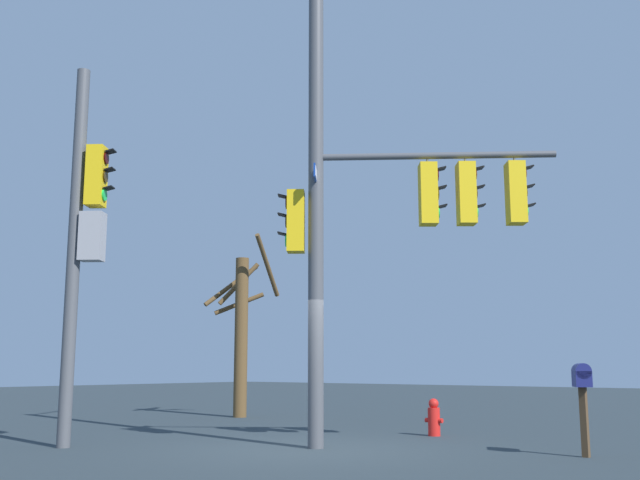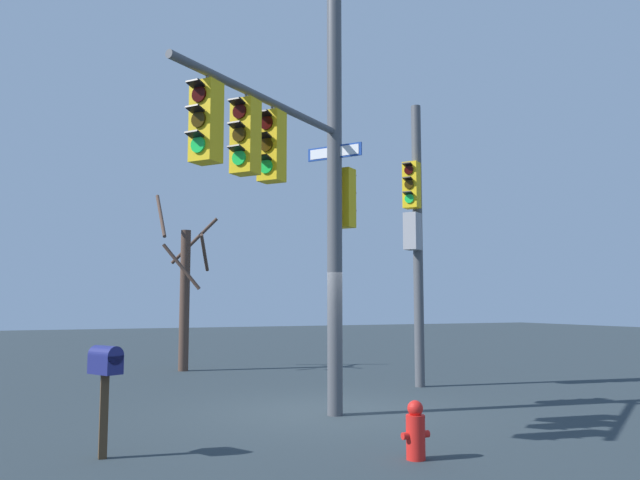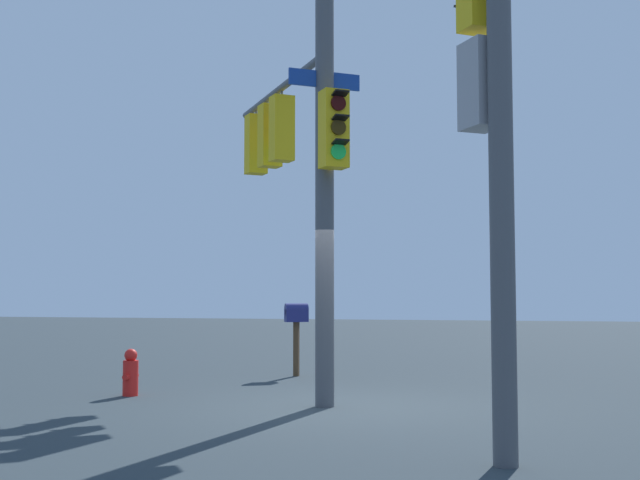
{
  "view_description": "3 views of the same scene",
  "coord_description": "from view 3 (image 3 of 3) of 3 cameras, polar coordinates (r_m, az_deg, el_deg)",
  "views": [
    {
      "loc": [
        8.16,
        -9.84,
        1.36
      ],
      "look_at": [
        0.4,
        -0.07,
        3.47
      ],
      "focal_mm": 42.04,
      "sensor_mm": 36.0,
      "label": 1
    },
    {
      "loc": [
        4.84,
        10.44,
        1.95
      ],
      "look_at": [
        0.26,
        0.17,
        3.08
      ],
      "focal_mm": 35.33,
      "sensor_mm": 36.0,
      "label": 2
    },
    {
      "loc": [
        -11.09,
        -2.52,
        1.57
      ],
      "look_at": [
        -0.5,
        0.22,
        2.32
      ],
      "focal_mm": 45.12,
      "sensor_mm": 36.0,
      "label": 3
    }
  ],
  "objects": [
    {
      "name": "secondary_pole_assembly",
      "position": [
        8.08,
        12.1,
        11.51
      ],
      "size": [
        0.71,
        0.58,
        6.76
      ],
      "rotation": [
        0.0,
        0.0,
        0.62
      ],
      "color": "#4C4F54",
      "rests_on": "ground"
    },
    {
      "name": "mailbox",
      "position": [
        15.74,
        -1.69,
        -5.61
      ],
      "size": [
        0.42,
        0.5,
        1.41
      ],
      "rotation": [
        0.0,
        0.0,
        0.5
      ],
      "color": "#4C3823",
      "rests_on": "ground"
    },
    {
      "name": "fire_hydrant",
      "position": [
        13.07,
        -13.29,
        -9.21
      ],
      "size": [
        0.38,
        0.24,
        0.73
      ],
      "color": "red",
      "rests_on": "ground"
    },
    {
      "name": "ground_plane",
      "position": [
        11.48,
        1.73,
        -11.79
      ],
      "size": [
        80.0,
        80.0,
        0.0
      ],
      "primitive_type": "plane",
      "color": "#2A353B"
    },
    {
      "name": "main_signal_pole_assembly",
      "position": [
        12.64,
        -1.44,
        11.45
      ],
      "size": [
        5.15,
        2.99,
        9.91
      ],
      "rotation": [
        0.0,
        0.0,
        0.62
      ],
      "color": "#4C4F54",
      "rests_on": "ground"
    }
  ]
}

